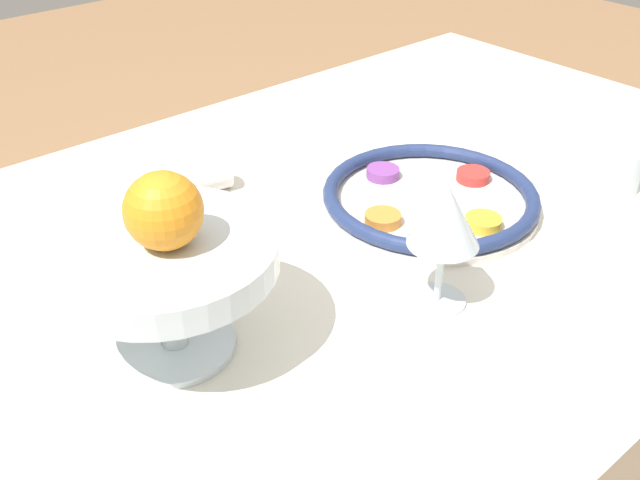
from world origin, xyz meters
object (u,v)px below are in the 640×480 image
object	(u,v)px
bread_plate	(180,226)
cup_near	(617,169)
orange_fruit	(163,211)
napkin_roll	(161,189)
wine_glass	(445,219)
fruit_stand	(165,264)
seder_plate	(430,197)

from	to	relation	value
bread_plate	cup_near	bearing A→B (deg)	150.12
orange_fruit	napkin_roll	world-z (taller)	orange_fruit
bread_plate	wine_glass	bearing A→B (deg)	113.30
fruit_stand	cup_near	size ratio (longest dim) A/B	3.25
wine_glass	cup_near	bearing A→B (deg)	-177.88
seder_plate	fruit_stand	bearing A→B (deg)	3.42
seder_plate	bread_plate	xyz separation A→B (m)	(0.29, -0.17, -0.01)
seder_plate	fruit_stand	size ratio (longest dim) A/B	1.31
napkin_roll	cup_near	size ratio (longest dim) A/B	2.95
napkin_roll	bread_plate	bearing A→B (deg)	75.18
bread_plate	fruit_stand	bearing A→B (deg)	56.79
seder_plate	orange_fruit	world-z (taller)	orange_fruit
wine_glass	napkin_roll	distance (m)	0.43
napkin_roll	cup_near	xyz separation A→B (m)	(-0.51, 0.38, 0.01)
cup_near	fruit_stand	bearing A→B (deg)	-9.45
wine_glass	bread_plate	bearing A→B (deg)	-66.70
napkin_roll	cup_near	bearing A→B (deg)	142.98
napkin_roll	orange_fruit	bearing A→B (deg)	62.54
fruit_stand	cup_near	distance (m)	0.67
napkin_roll	wine_glass	bearing A→B (deg)	106.28
wine_glass	cup_near	world-z (taller)	wine_glass
orange_fruit	cup_near	size ratio (longest dim) A/B	1.08
orange_fruit	bread_plate	size ratio (longest dim) A/B	0.43
orange_fruit	cup_near	world-z (taller)	orange_fruit
seder_plate	napkin_roll	distance (m)	0.37
orange_fruit	cup_near	bearing A→B (deg)	171.29
cup_near	wine_glass	bearing A→B (deg)	2.12
wine_glass	fruit_stand	world-z (taller)	wine_glass
seder_plate	cup_near	world-z (taller)	cup_near
napkin_roll	cup_near	world-z (taller)	cup_near
fruit_stand	seder_plate	bearing A→B (deg)	-176.58
seder_plate	wine_glass	size ratio (longest dim) A/B	1.96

